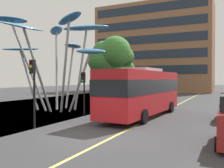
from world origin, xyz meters
TOP-DOWN VIEW (x-y plane):
  - ground at (-0.72, 0.00)m, footprint 120.00×240.00m
  - red_bus at (0.61, 7.28)m, footprint 3.26×10.99m
  - leaf_sculpture at (-7.82, 7.69)m, footprint 11.06×11.65m
  - traffic_light_kerb_near at (-3.66, 0.04)m, footprint 0.28×0.42m
  - traffic_light_kerb_far at (-3.82, 5.79)m, footprint 0.28×0.42m
  - street_lamp at (-4.57, -1.39)m, footprint 1.83×0.44m
  - tree_pavement_near at (-7.20, 17.22)m, footprint 5.67×3.90m
  - tree_pavement_far at (-9.89, 27.12)m, footprint 5.06×4.19m
  - backdrop_building at (-9.65, 47.10)m, footprint 26.29×11.26m

SIDE VIEW (x-z plane):
  - ground at x=-0.72m, z-range -0.10..0.00m
  - red_bus at x=0.61m, z-range 0.17..3.88m
  - traffic_light_kerb_far at x=-3.82m, z-range 0.77..4.18m
  - traffic_light_kerb_near at x=-3.66m, z-range 0.88..4.88m
  - street_lamp at x=-4.57m, z-range 1.11..9.53m
  - tree_pavement_far at x=-9.89m, z-range 1.50..9.57m
  - tree_pavement_near at x=-7.20m, z-range 1.76..10.02m
  - leaf_sculpture at x=-7.82m, z-range 2.34..10.83m
  - backdrop_building at x=-9.65m, z-range 0.00..20.09m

